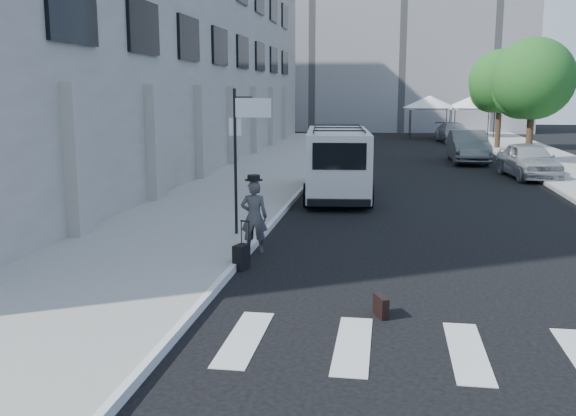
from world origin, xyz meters
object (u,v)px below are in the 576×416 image
(suitcase, at_px, (241,257))
(parked_car_b, at_px, (468,146))
(businessman, at_px, (254,217))
(parked_car_c, at_px, (454,133))
(briefcase, at_px, (381,306))
(parked_car_a, at_px, (529,160))
(cargo_van, at_px, (337,162))

(suitcase, bearing_deg, parked_car_b, 90.65)
(businessman, bearing_deg, parked_car_c, -109.00)
(briefcase, height_order, parked_car_a, parked_car_a)
(parked_car_b, bearing_deg, parked_car_a, -72.88)
(cargo_van, xyz_separation_m, parked_car_b, (5.68, 11.66, -0.38))
(businessman, xyz_separation_m, parked_car_c, (7.38, 32.25, -0.15))
(briefcase, relative_size, cargo_van, 0.07)
(briefcase, bearing_deg, cargo_van, 76.68)
(briefcase, height_order, parked_car_c, parked_car_c)
(suitcase, xyz_separation_m, parked_car_b, (6.88, 21.00, 0.54))
(cargo_van, bearing_deg, parked_car_b, 58.43)
(cargo_van, height_order, parked_car_b, cargo_van)
(businessman, height_order, cargo_van, cargo_van)
(suitcase, distance_m, parked_car_c, 34.45)
(businessman, height_order, parked_car_a, businessman)
(parked_car_a, distance_m, parked_car_b, 5.88)
(businessman, xyz_separation_m, parked_car_a, (8.70, 14.00, -0.09))
(suitcase, height_order, parked_car_b, parked_car_b)
(parked_car_b, relative_size, parked_car_c, 1.04)
(parked_car_b, height_order, parked_car_c, parked_car_b)
(businessman, relative_size, parked_car_a, 0.38)
(briefcase, distance_m, parked_car_a, 18.68)
(cargo_van, relative_size, parked_car_c, 1.33)
(businessman, bearing_deg, cargo_van, -104.88)
(parked_car_a, bearing_deg, cargo_van, -147.96)
(parked_car_b, bearing_deg, briefcase, -100.50)
(briefcase, distance_m, parked_car_b, 23.69)
(parked_car_b, bearing_deg, parked_car_c, 87.11)
(briefcase, distance_m, parked_car_c, 36.27)
(briefcase, xyz_separation_m, cargo_van, (-1.65, 11.67, 1.02))
(briefcase, height_order, cargo_van, cargo_van)
(businessman, height_order, suitcase, businessman)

